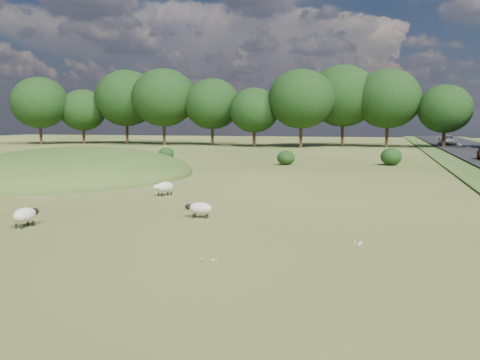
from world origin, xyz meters
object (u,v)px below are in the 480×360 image
Objects in this scene: sheep_0 at (25,215)px; sheep_3 at (200,208)px; car_3 at (448,140)px; sheep_1 at (164,187)px.

sheep_0 is 6.48m from sheep_3.
sheep_0 is 69.72m from car_3.
sheep_1 is 6.63m from sheep_3.
sheep_3 is at bearing -104.70° from car_3.
sheep_0 is at bearing 29.69° from sheep_3.
sheep_1 is at bearing -56.35° from sheep_3.
car_3 is at bearing -105.82° from sheep_3.
sheep_1 reaches higher than sheep_3.
sheep_3 is 0.23× the size of car_3.
sheep_0 is 0.26× the size of car_3.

